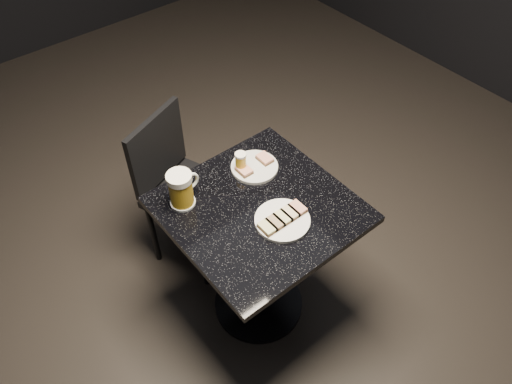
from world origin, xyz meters
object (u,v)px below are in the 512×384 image
Objects in this scene: beer_mug at (181,189)px; beer_tumbler at (241,163)px; plate_large at (282,220)px; chair at (180,183)px; plate_small at (254,167)px; table at (259,244)px.

beer_mug is 1.61× the size of beer_tumbler.
plate_large is 0.25× the size of chair.
beer_mug reaches higher than chair.
beer_tumbler is 0.46m from chair.
plate_small is at bearing -4.50° from beer_mug.
chair is at bearing 118.05° from plate_small.
plate_large is at bearing -79.26° from table.
beer_tumbler is (0.05, 0.32, 0.04)m from plate_large.
beer_tumbler is at bearing -68.07° from chair.
beer_mug reaches higher than table.
plate_small is at bearing -23.25° from beer_tumbler.
beer_mug is at bearing -116.28° from chair.
plate_small is 0.33m from table.
table is 0.53m from chair.
table is 0.88× the size of chair.
plate_large is at bearing -53.19° from beer_mug.
plate_small is 1.28× the size of beer_mug.
chair is (-0.19, 0.35, -0.26)m from plate_small.
beer_tumbler is at bearing 81.69° from plate_large.
table is 4.75× the size of beer_mug.
plate_large is 0.41m from beer_mug.
beer_mug is at bearing 126.81° from plate_large.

